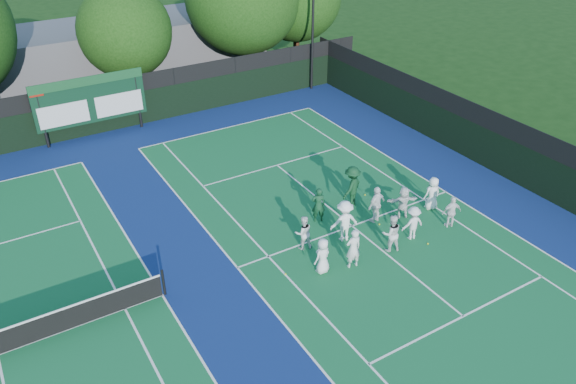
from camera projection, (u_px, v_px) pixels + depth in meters
ground at (366, 238)px, 23.29m from camera, size 120.00×120.00×0.00m
court_apron at (225, 272)px, 21.37m from camera, size 34.00×32.00×0.01m
near_court at (352, 226)px, 24.02m from camera, size 11.05×23.85×0.01m
back_fence at (109, 108)px, 31.67m from camera, size 34.00×0.08×3.00m
divider_fence_right at (503, 149)px, 27.29m from camera, size 0.08×32.00×3.00m
scoreboard at (90, 100)px, 30.49m from camera, size 6.00×0.21×3.55m
clubhouse at (132, 50)px, 38.97m from camera, size 18.00×6.00×4.00m
tree_c at (127, 33)px, 33.88m from camera, size 5.62×5.62×7.36m
tennis_ball_0 at (285, 274)px, 21.23m from camera, size 0.07×0.07×0.07m
tennis_ball_1 at (379, 224)px, 24.08m from camera, size 0.07×0.07×0.07m
tennis_ball_2 at (451, 224)px, 24.10m from camera, size 0.07×0.07×0.07m
tennis_ball_3 at (328, 252)px, 22.40m from camera, size 0.07×0.07×0.07m
tennis_ball_4 at (365, 195)px, 26.16m from camera, size 0.07×0.07×0.07m
tennis_ball_5 at (428, 244)px, 22.88m from camera, size 0.07×0.07×0.07m
player_front_0 at (323, 256)px, 21.03m from camera, size 0.82×0.64×1.49m
player_front_1 at (353, 248)px, 21.25m from camera, size 0.66×0.47×1.70m
player_front_2 at (391, 233)px, 22.18m from camera, size 0.93×0.82×1.62m
player_front_3 at (413, 223)px, 22.89m from camera, size 1.03×0.66×1.51m
player_front_4 at (452, 212)px, 23.64m from camera, size 0.92×0.59×1.46m
player_back_0 at (303, 233)px, 22.32m from camera, size 0.84×0.72×1.49m
player_back_1 at (344, 221)px, 22.73m from camera, size 1.29×0.90×1.83m
player_back_2 at (376, 204)px, 23.93m from camera, size 1.07×0.63×1.70m
player_back_3 at (403, 202)px, 24.25m from camera, size 1.47×0.90×1.51m
player_back_4 at (432, 193)px, 24.83m from camera, size 0.82×0.59×1.57m
coach_left at (318, 205)px, 23.95m from camera, size 0.70×0.59×1.64m
coach_right at (352, 187)px, 24.94m from camera, size 1.46×1.20×1.96m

